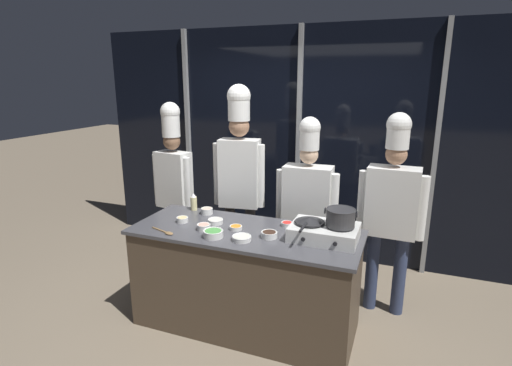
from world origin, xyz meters
The scene contains 21 objects.
ground_plane centered at (0.00, 0.00, 0.00)m, with size 24.00×24.00×0.00m, color #7F705B.
window_wall_back centered at (0.00, 1.67, 1.35)m, with size 5.22×0.09×2.70m.
demo_counter centered at (0.00, 0.00, 0.45)m, with size 1.93×0.77×0.89m.
portable_stove centered at (0.65, 0.06, 0.95)m, with size 0.52×0.40×0.13m.
frying_pan centered at (0.53, 0.06, 1.04)m, with size 0.25×0.42×0.05m.
stock_pot centered at (0.77, 0.06, 1.09)m, with size 0.25×0.23×0.14m.
squeeze_bottle_oil centered at (-0.67, 0.32, 0.97)m, with size 0.06×0.06×0.17m.
prep_bowl_scallions centered at (-0.19, -0.22, 0.92)m, with size 0.16×0.16×0.06m.
prep_bowl_onion centered at (-0.31, 0.06, 0.91)m, with size 0.13×0.13×0.04m.
prep_bowl_bean_sprouts centered at (0.05, -0.20, 0.91)m, with size 0.15×0.15×0.04m.
prep_bowl_carrots centered at (-0.08, -0.01, 0.91)m, with size 0.11×0.11×0.03m.
prep_bowl_soy_glaze centered at (0.24, -0.07, 0.92)m, with size 0.13×0.13×0.05m.
prep_bowl_shrimp centered at (-0.33, -0.11, 0.92)m, with size 0.11×0.11×0.05m.
prep_bowl_bell_pepper centered at (0.30, 0.23, 0.91)m, with size 0.10×0.10×0.04m.
prep_bowl_ginger centered at (-0.60, -0.01, 0.92)m, with size 0.10×0.10×0.05m.
prep_bowl_chicken centered at (-0.50, 0.26, 0.92)m, with size 0.11×0.11×0.06m.
serving_spoon_slotted centered at (-0.58, -0.29, 0.90)m, with size 0.26×0.11×0.02m.
chef_head centered at (-1.13, 0.69, 1.10)m, with size 0.49×0.25×1.89m.
chef_sous centered at (-0.36, 0.71, 1.24)m, with size 0.52×0.27×2.07m.
chef_line centered at (0.35, 0.71, 1.00)m, with size 0.60×0.25×1.78m.
chef_pastry centered at (1.12, 0.68, 1.06)m, with size 0.58×0.25×1.85m.
Camera 1 is at (1.21, -2.88, 2.13)m, focal length 28.00 mm.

